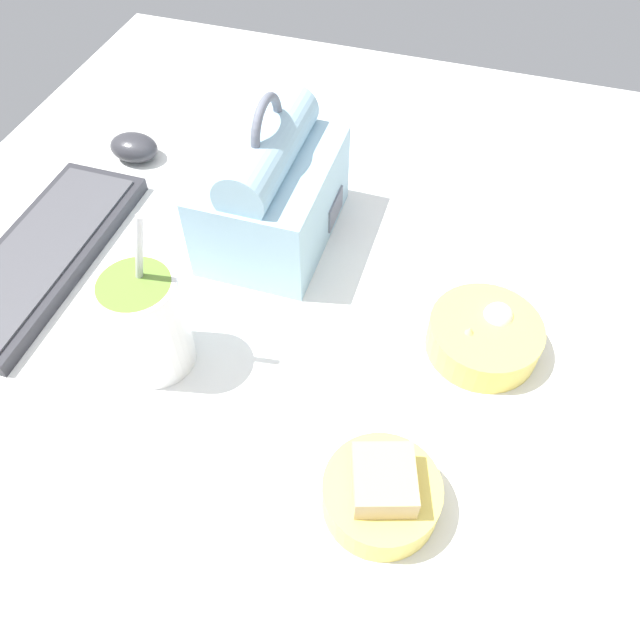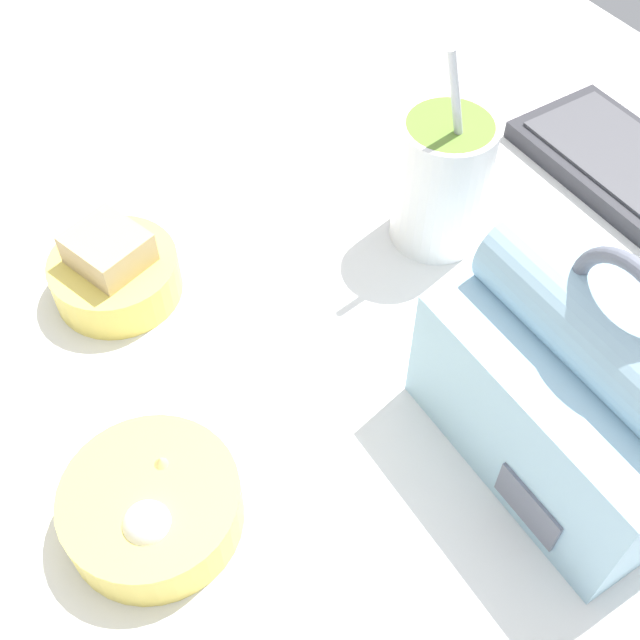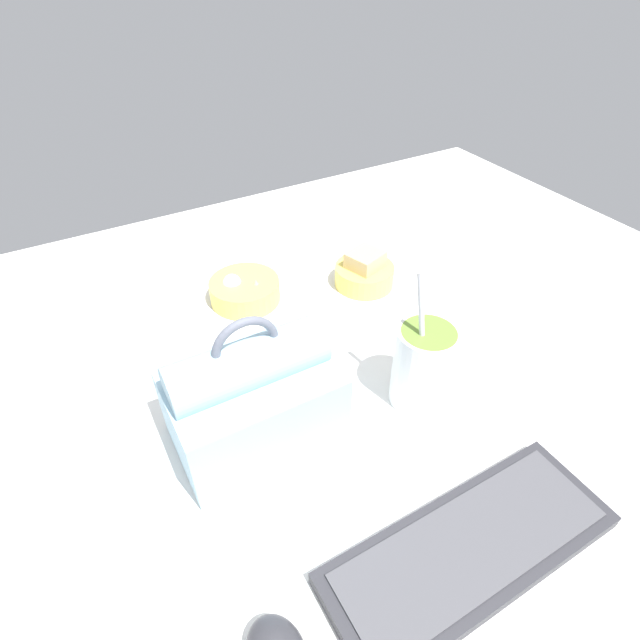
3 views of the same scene
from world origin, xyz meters
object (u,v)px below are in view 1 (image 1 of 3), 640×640
(computer_mouse, at_px, (134,147))
(bento_bowl_snacks, at_px, (484,336))
(lunch_bag, at_px, (272,191))
(keyboard, at_px, (42,255))
(bento_bowl_sandwich, at_px, (382,493))
(soup_cup, at_px, (149,319))

(computer_mouse, bearing_deg, bento_bowl_snacks, -110.13)
(lunch_bag, distance_m, computer_mouse, 0.26)
(keyboard, distance_m, computer_mouse, 0.22)
(keyboard, xyz_separation_m, computer_mouse, (0.22, -0.01, 0.01))
(bento_bowl_snacks, distance_m, computer_mouse, 0.55)
(bento_bowl_sandwich, bearing_deg, keyboard, 69.24)
(bento_bowl_sandwich, relative_size, bento_bowl_snacks, 0.88)
(lunch_bag, xyz_separation_m, bento_bowl_snacks, (-0.10, -0.27, -0.05))
(keyboard, height_order, lunch_bag, lunch_bag)
(lunch_bag, relative_size, bento_bowl_snacks, 1.64)
(bento_bowl_snacks, bearing_deg, computer_mouse, 69.87)
(keyboard, relative_size, soup_cup, 1.60)
(keyboard, relative_size, bento_bowl_sandwich, 3.04)
(keyboard, bearing_deg, bento_bowl_sandwich, -110.76)
(computer_mouse, bearing_deg, lunch_bag, -109.86)
(keyboard, bearing_deg, lunch_bag, -62.68)
(bento_bowl_snacks, bearing_deg, soup_cup, 109.07)
(bento_bowl_sandwich, xyz_separation_m, bento_bowl_snacks, (0.20, -0.06, -0.00))
(bento_bowl_sandwich, bearing_deg, computer_mouse, 49.09)
(soup_cup, xyz_separation_m, computer_mouse, (0.30, 0.19, -0.04))
(bento_bowl_snacks, bearing_deg, keyboard, 93.08)
(bento_bowl_sandwich, xyz_separation_m, computer_mouse, (0.39, 0.45, -0.01))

